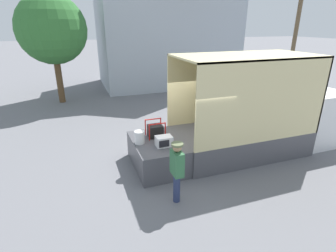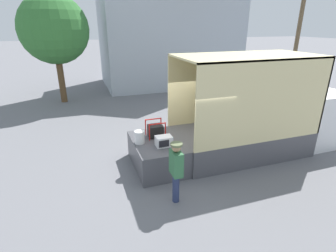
{
  "view_description": "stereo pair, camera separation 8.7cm",
  "coord_description": "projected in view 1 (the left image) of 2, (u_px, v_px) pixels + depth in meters",
  "views": [
    {
      "loc": [
        -2.99,
        -7.32,
        4.38
      ],
      "look_at": [
        -0.46,
        -0.2,
        1.45
      ],
      "focal_mm": 28.0,
      "sensor_mm": 36.0,
      "label": 1
    },
    {
      "loc": [
        -2.91,
        -7.35,
        4.38
      ],
      "look_at": [
        -0.46,
        -0.2,
        1.45
      ],
      "focal_mm": 28.0,
      "sensor_mm": 36.0,
      "label": 2
    }
  ],
  "objects": [
    {
      "name": "worker_person",
      "position": [
        177.0,
        167.0,
        6.59
      ],
      "size": [
        0.3,
        0.44,
        1.69
      ],
      "color": "navy",
      "rests_on": "ground"
    },
    {
      "name": "ground_plane",
      "position": [
        179.0,
        162.0,
        8.95
      ],
      "size": [
        160.0,
        160.0,
        0.0
      ],
      "primitive_type": "plane",
      "color": "slate"
    },
    {
      "name": "orange_bucket",
      "position": [
        139.0,
        137.0,
        8.16
      ],
      "size": [
        0.32,
        0.32,
        0.4
      ],
      "color": "silver",
      "rests_on": "tailgate_deck"
    },
    {
      "name": "house_backdrop",
      "position": [
        166.0,
        14.0,
        19.23
      ],
      "size": [
        10.25,
        6.37,
        10.04
      ],
      "color": "#A8B2BC",
      "rests_on": "ground"
    },
    {
      "name": "microwave",
      "position": [
        164.0,
        141.0,
        7.99
      ],
      "size": [
        0.5,
        0.36,
        0.32
      ],
      "color": "white",
      "rests_on": "tailgate_deck"
    },
    {
      "name": "tailgate_deck",
      "position": [
        157.0,
        153.0,
        8.55
      ],
      "size": [
        1.53,
        2.24,
        0.9
      ],
      "primitive_type": "cube",
      "color": "#4C4C51",
      "rests_on": "ground"
    },
    {
      "name": "portable_generator",
      "position": [
        156.0,
        131.0,
        8.66
      ],
      "size": [
        0.58,
        0.51,
        0.55
      ],
      "color": "black",
      "rests_on": "tailgate_deck"
    },
    {
      "name": "utility_pole",
      "position": [
        297.0,
        22.0,
        17.7
      ],
      "size": [
        1.8,
        0.28,
        8.73
      ],
      "color": "brown",
      "rests_on": "ground"
    },
    {
      "name": "box_truck",
      "position": [
        270.0,
        124.0,
        9.75
      ],
      "size": [
        6.47,
        2.36,
        3.47
      ],
      "color": "white",
      "rests_on": "ground"
    },
    {
      "name": "street_tree",
      "position": [
        52.0,
        30.0,
        14.37
      ],
      "size": [
        3.78,
        3.78,
        6.02
      ],
      "color": "brown",
      "rests_on": "ground"
    }
  ]
}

